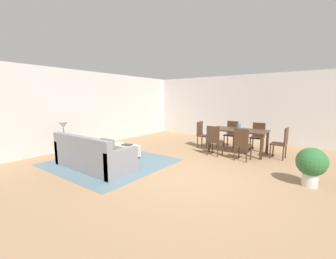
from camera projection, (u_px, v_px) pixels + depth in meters
The scene contains 18 objects.
ground_plane at pixel (187, 174), 4.91m from camera, with size 10.80×10.80×0.00m, color #9E7A56.
wall_back at pixel (251, 108), 8.70m from camera, with size 9.00×0.12×2.70m, color beige.
wall_left at pixel (89, 109), 7.74m from camera, with size 0.12×11.00×2.70m, color beige.
area_rug at pixel (111, 162), 5.85m from camera, with size 3.00×2.80×0.01m, color slate.
couch at pixel (92, 157), 5.32m from camera, with size 2.20×0.89×0.86m.
ottoman_table at pixel (124, 150), 6.27m from camera, with size 0.93×0.48×0.39m.
side_table at pixel (65, 144), 6.15m from camera, with size 0.40×0.40×0.55m.
table_lamp at pixel (63, 126), 6.07m from camera, with size 0.26×0.26×0.53m.
dining_table at pixel (238, 132), 6.79m from camera, with size 1.76×0.90×0.76m.
dining_chair_near_left at pixel (214, 139), 6.45m from camera, with size 0.41×0.41×0.92m.
dining_chair_near_right at pixel (242, 143), 5.91m from camera, with size 0.42×0.42×0.92m.
dining_chair_far_left at pixel (232, 132), 7.71m from camera, with size 0.40×0.40×0.92m.
dining_chair_far_right at pixel (258, 135), 7.20m from camera, with size 0.40×0.40×0.92m.
dining_chair_head_east at pixel (282, 141), 6.09m from camera, with size 0.42×0.42×0.92m.
dining_chair_head_west at pixel (202, 133), 7.57m from camera, with size 0.41×0.41×0.92m.
vase_centerpiece at pixel (239, 126), 6.76m from camera, with size 0.12×0.12×0.19m, color slate.
book_on_ottoman at pixel (127, 145), 6.15m from camera, with size 0.26×0.20×0.03m, color #333338.
potted_plant at pixel (311, 164), 4.19m from camera, with size 0.56×0.56×0.78m.
Camera 1 is at (2.42, -4.06, 1.74)m, focal length 22.72 mm.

